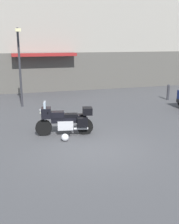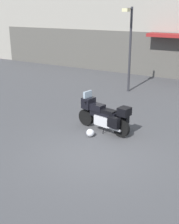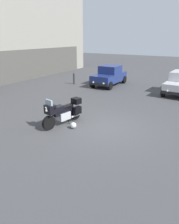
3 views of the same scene
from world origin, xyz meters
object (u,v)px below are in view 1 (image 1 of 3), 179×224
(streetlamp_curbside, at_px, (19,59))
(bollard_curbside, at_px, (168,92))
(helmet, at_px, (65,137))
(motorcycle, at_px, (65,120))

(streetlamp_curbside, bearing_deg, bollard_curbside, -3.89)
(helmet, bearing_deg, motorcycle, 75.97)
(helmet, xyz_separation_m, bollard_curbside, (7.72, 5.36, 0.38))
(streetlamp_curbside, xyz_separation_m, bollard_curbside, (8.94, -0.61, -2.13))
(motorcycle, bearing_deg, bollard_curbside, -137.65)
(motorcycle, height_order, helmet, motorcycle)
(helmet, bearing_deg, streetlamp_curbside, 101.53)
(helmet, relative_size, streetlamp_curbside, 0.07)
(streetlamp_curbside, height_order, bollard_curbside, streetlamp_curbside)
(bollard_curbside, bearing_deg, motorcycle, -148.19)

